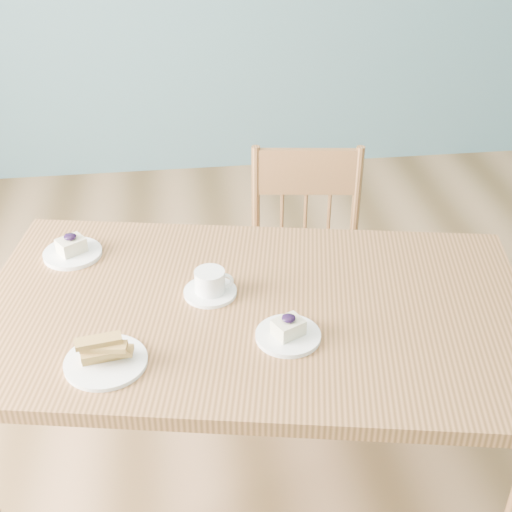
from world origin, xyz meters
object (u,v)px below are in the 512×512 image
at_px(dining_chair, 306,271).
at_px(cheesecake_plate_far, 72,250).
at_px(biscotti_plate, 105,356).
at_px(dining_table, 253,329).
at_px(cheesecake_plate_near, 288,332).
at_px(coffee_cup, 210,284).

xyz_separation_m(dining_chair, cheesecake_plate_far, (-0.72, -0.29, 0.33)).
bearing_deg(cheesecake_plate_far, biscotti_plate, -76.38).
distance_m(dining_table, cheesecake_plate_far, 0.56).
bearing_deg(cheesecake_plate_far, dining_table, -32.51).
bearing_deg(dining_table, biscotti_plate, -142.99).
distance_m(cheesecake_plate_near, cheesecake_plate_far, 0.69).
distance_m(dining_chair, biscotti_plate, 1.03).
height_order(cheesecake_plate_near, biscotti_plate, biscotti_plate).
xyz_separation_m(dining_table, dining_chair, (0.26, 0.59, -0.24)).
xyz_separation_m(cheesecake_plate_near, biscotti_plate, (-0.42, -0.04, 0.01)).
height_order(cheesecake_plate_far, biscotti_plate, biscotti_plate).
xyz_separation_m(cheesecake_plate_near, coffee_cup, (-0.17, 0.20, 0.01)).
bearing_deg(dining_chair, cheesecake_plate_near, -97.01).
relative_size(coffee_cup, biscotti_plate, 0.73).
bearing_deg(biscotti_plate, coffee_cup, 43.38).
bearing_deg(cheesecake_plate_far, dining_chair, 21.80).
bearing_deg(cheesecake_plate_far, coffee_cup, -32.15).
bearing_deg(coffee_cup, biscotti_plate, -130.15).
height_order(dining_table, coffee_cup, coffee_cup).
xyz_separation_m(dining_chair, coffee_cup, (-0.36, -0.52, 0.34)).
bearing_deg(cheesecake_plate_near, coffee_cup, 129.90).
bearing_deg(cheesecake_plate_far, cheesecake_plate_near, -38.88).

